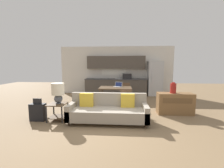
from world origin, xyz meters
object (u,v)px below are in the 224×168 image
object	(u,v)px
dining_table	(115,89)
laptop	(118,86)
credenza	(175,103)
couch	(108,111)
refrigerator	(155,78)
dining_chair_near_right	(126,98)
dining_chair_far_right	(125,91)
vase	(173,88)
side_table	(57,109)
table_lamp	(58,91)
suitcase	(38,112)

from	to	relation	value
dining_table	laptop	size ratio (longest dim) A/B	3.38
credenza	laptop	size ratio (longest dim) A/B	2.97
couch	laptop	size ratio (longest dim) A/B	5.79
refrigerator	dining_chair_near_right	size ratio (longest dim) A/B	2.27
dining_table	couch	world-z (taller)	couch
dining_table	dining_chair_far_right	distance (m)	0.88
dining_table	refrigerator	bearing A→B (deg)	45.88
refrigerator	vase	distance (m)	3.18
vase	dining_chair_far_right	size ratio (longest dim) A/B	0.44
couch	side_table	size ratio (longest dim) A/B	4.42
laptop	table_lamp	bearing A→B (deg)	-107.89
refrigerator	credenza	size ratio (longest dim) A/B	1.60
dining_table	dining_chair_near_right	size ratio (longest dim) A/B	1.61
refrigerator	dining_chair_far_right	bearing A→B (deg)	-139.68
vase	suitcase	distance (m)	4.34
side_table	dining_chair_near_right	bearing A→B (deg)	28.72
vase	refrigerator	bearing A→B (deg)	89.00
table_lamp	laptop	distance (m)	2.70
table_lamp	dining_chair_far_right	size ratio (longest dim) A/B	0.74
vase	laptop	bearing A→B (deg)	146.43
credenza	suitcase	size ratio (longest dim) A/B	1.73
dining_chair_far_right	credenza	bearing A→B (deg)	-41.03
dining_chair_far_right	dining_table	bearing A→B (deg)	-113.76
side_table	table_lamp	world-z (taller)	table_lamp
dining_chair_far_right	suitcase	world-z (taller)	dining_chair_far_right
refrigerator	laptop	size ratio (longest dim) A/B	4.76
side_table	vase	world-z (taller)	vase
laptop	vase	bearing A→B (deg)	-12.17
table_lamp	vase	distance (m)	3.68
refrigerator	table_lamp	xyz separation A→B (m)	(-3.64, -4.02, -0.05)
vase	dining_chair_far_right	bearing A→B (deg)	130.58
table_lamp	laptop	bearing A→B (deg)	50.71
refrigerator	couch	xyz separation A→B (m)	(-2.16, -4.02, -0.61)
couch	dining_chair_near_right	distance (m)	1.24
dining_chair_near_right	dining_chair_far_right	xyz separation A→B (m)	(0.01, 1.55, 0.00)
couch	credenza	xyz separation A→B (m)	(2.19, 0.86, 0.03)
dining_chair_far_right	suitcase	size ratio (longest dim) A/B	1.22
dining_table	dining_chair_near_right	distance (m)	0.94
dining_table	side_table	xyz separation A→B (m)	(-1.63, -1.94, -0.32)
couch	dining_table	bearing A→B (deg)	86.39
side_table	laptop	world-z (taller)	laptop
table_lamp	vase	xyz separation A→B (m)	(3.59, 0.84, 0.01)
laptop	credenza	bearing A→B (deg)	-10.53
couch	suitcase	size ratio (longest dim) A/B	3.37
vase	dining_chair_near_right	distance (m)	1.64
refrigerator	vase	world-z (taller)	refrigerator
table_lamp	suitcase	size ratio (longest dim) A/B	0.90
refrigerator	dining_chair_near_right	bearing A→B (deg)	-119.04
side_table	dining_chair_far_right	world-z (taller)	dining_chair_far_right
side_table	vase	size ratio (longest dim) A/B	1.40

